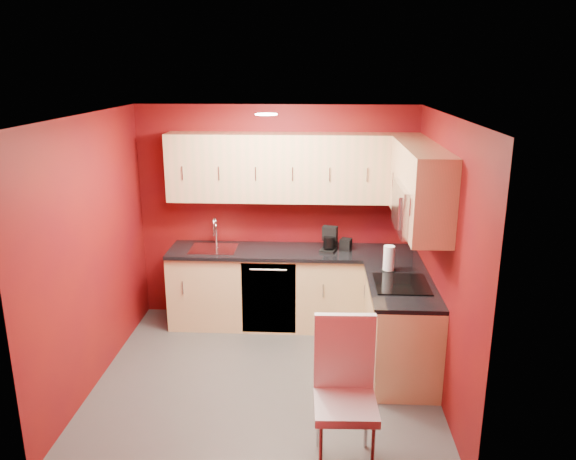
# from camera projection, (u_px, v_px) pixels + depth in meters

# --- Properties ---
(floor) EXTENTS (3.20, 3.20, 0.00)m
(floor) POSITION_uv_depth(u_px,v_px,m) (266.00, 377.00, 5.45)
(floor) COLOR #44423F
(floor) RESTS_ON ground
(ceiling) EXTENTS (3.20, 3.20, 0.00)m
(ceiling) POSITION_uv_depth(u_px,v_px,m) (263.00, 115.00, 4.75)
(ceiling) COLOR white
(ceiling) RESTS_ON wall_back
(wall_back) EXTENTS (3.20, 0.00, 3.20)m
(wall_back) POSITION_uv_depth(u_px,v_px,m) (277.00, 214.00, 6.54)
(wall_back) COLOR maroon
(wall_back) RESTS_ON floor
(wall_front) EXTENTS (3.20, 0.00, 3.20)m
(wall_front) POSITION_uv_depth(u_px,v_px,m) (243.00, 329.00, 3.66)
(wall_front) COLOR maroon
(wall_front) RESTS_ON floor
(wall_left) EXTENTS (0.00, 3.00, 3.00)m
(wall_left) POSITION_uv_depth(u_px,v_px,m) (92.00, 252.00, 5.18)
(wall_left) COLOR maroon
(wall_left) RESTS_ON floor
(wall_right) EXTENTS (0.00, 3.00, 3.00)m
(wall_right) POSITION_uv_depth(u_px,v_px,m) (443.00, 258.00, 5.02)
(wall_right) COLOR maroon
(wall_right) RESTS_ON floor
(base_cabinets_back) EXTENTS (2.80, 0.60, 0.87)m
(base_cabinets_back) POSITION_uv_depth(u_px,v_px,m) (292.00, 289.00, 6.47)
(base_cabinets_back) COLOR #E8BF84
(base_cabinets_back) RESTS_ON floor
(base_cabinets_right) EXTENTS (0.60, 1.30, 0.87)m
(base_cabinets_right) POSITION_uv_depth(u_px,v_px,m) (400.00, 328.00, 5.50)
(base_cabinets_right) COLOR #E8BF84
(base_cabinets_right) RESTS_ON floor
(countertop_back) EXTENTS (2.80, 0.63, 0.04)m
(countertop_back) POSITION_uv_depth(u_px,v_px,m) (293.00, 252.00, 6.33)
(countertop_back) COLOR black
(countertop_back) RESTS_ON base_cabinets_back
(countertop_right) EXTENTS (0.63, 1.27, 0.04)m
(countertop_right) POSITION_uv_depth(u_px,v_px,m) (401.00, 285.00, 5.36)
(countertop_right) COLOR black
(countertop_right) RESTS_ON base_cabinets_right
(upper_cabinets_back) EXTENTS (2.80, 0.35, 0.75)m
(upper_cabinets_back) POSITION_uv_depth(u_px,v_px,m) (293.00, 168.00, 6.20)
(upper_cabinets_back) COLOR tan
(upper_cabinets_back) RESTS_ON wall_back
(upper_cabinets_right) EXTENTS (0.35, 1.55, 0.75)m
(upper_cabinets_right) POSITION_uv_depth(u_px,v_px,m) (419.00, 178.00, 5.27)
(upper_cabinets_right) COLOR tan
(upper_cabinets_right) RESTS_ON wall_right
(microwave) EXTENTS (0.42, 0.76, 0.42)m
(microwave) POSITION_uv_depth(u_px,v_px,m) (419.00, 208.00, 5.11)
(microwave) COLOR silver
(microwave) RESTS_ON upper_cabinets_right
(cooktop) EXTENTS (0.50, 0.55, 0.01)m
(cooktop) POSITION_uv_depth(u_px,v_px,m) (401.00, 284.00, 5.32)
(cooktop) COLOR black
(cooktop) RESTS_ON countertop_right
(sink) EXTENTS (0.52, 0.42, 0.35)m
(sink) POSITION_uv_depth(u_px,v_px,m) (214.00, 245.00, 6.38)
(sink) COLOR silver
(sink) RESTS_ON countertop_back
(dishwasher_front) EXTENTS (0.60, 0.02, 0.82)m
(dishwasher_front) POSITION_uv_depth(u_px,v_px,m) (269.00, 298.00, 6.20)
(dishwasher_front) COLOR black
(dishwasher_front) RESTS_ON base_cabinets_back
(downlight) EXTENTS (0.20, 0.20, 0.01)m
(downlight) POSITION_uv_depth(u_px,v_px,m) (266.00, 114.00, 5.04)
(downlight) COLOR white
(downlight) RESTS_ON ceiling
(coffee_maker) EXTENTS (0.22, 0.25, 0.27)m
(coffee_maker) POSITION_uv_depth(u_px,v_px,m) (329.00, 239.00, 6.25)
(coffee_maker) COLOR black
(coffee_maker) RESTS_ON countertop_back
(napkin_holder) EXTENTS (0.15, 0.15, 0.13)m
(napkin_holder) POSITION_uv_depth(u_px,v_px,m) (346.00, 244.00, 6.32)
(napkin_holder) COLOR black
(napkin_holder) RESTS_ON countertop_back
(paper_towel) EXTENTS (0.18, 0.18, 0.26)m
(paper_towel) POSITION_uv_depth(u_px,v_px,m) (389.00, 258.00, 5.65)
(paper_towel) COLOR white
(paper_towel) RESTS_ON countertop_right
(dining_chair) EXTENTS (0.47, 0.50, 1.14)m
(dining_chair) POSITION_uv_depth(u_px,v_px,m) (346.00, 397.00, 4.10)
(dining_chair) COLOR silver
(dining_chair) RESTS_ON floor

